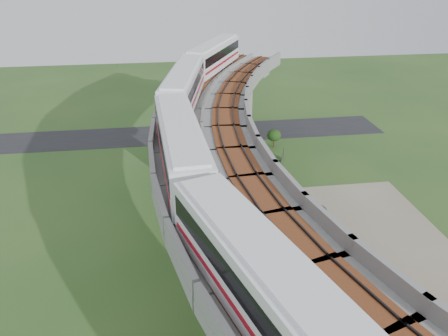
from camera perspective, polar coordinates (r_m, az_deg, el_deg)
The scene contains 15 objects.
ground at distance 40.40m, azimuth -2.11°, elevation -11.24°, with size 160.00×160.00×0.00m, color #2B5321.
dirt_lot at distance 42.31m, azimuth 17.76°, elevation -10.70°, with size 18.00×26.00×0.04m, color #7F715C.
asphalt_road at distance 66.71m, azimuth -4.93°, elevation 4.48°, with size 60.00×8.00×0.03m, color #232326.
viaduct at distance 36.18m, azimuth 3.71°, elevation 0.77°, with size 19.58×73.98×11.40m.
metro_train at distance 37.76m, azimuth -2.33°, elevation 7.25°, with size 12.32×61.22×3.64m.
fence at distance 41.86m, azimuth 11.43°, elevation -9.07°, with size 3.87×38.73×1.50m.
tree_0 at distance 61.48m, azimuth 6.55°, elevation 4.26°, with size 1.96×1.96×2.63m.
tree_1 at distance 55.41m, azimuth 4.70°, elevation 1.92°, with size 2.64×2.64×3.00m.
tree_2 at distance 49.03m, azimuth 5.54°, elevation -1.74°, with size 2.05×2.05×2.57m.
tree_3 at distance 41.25m, azimuth 6.61°, elevation -7.45°, with size 2.18×2.18×2.75m.
tree_4 at distance 37.75m, azimuth 7.93°, elevation -10.96°, with size 2.73×2.73×3.07m.
tree_5 at distance 33.43m, azimuth 13.26°, elevation -17.89°, with size 1.95×1.95×2.49m.
car_white at distance 36.03m, azimuth 15.24°, elevation -16.68°, with size 1.25×3.10×1.05m, color silver.
car_red at distance 38.31m, azimuth 21.16°, elevation -14.43°, with size 1.40×4.02×1.32m, color #B21310.
car_dark at distance 46.02m, azimuth 10.71°, elevation -5.51°, with size 1.92×4.73×1.37m, color black.
Camera 1 is at (-3.10, -31.97, 24.51)m, focal length 35.00 mm.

